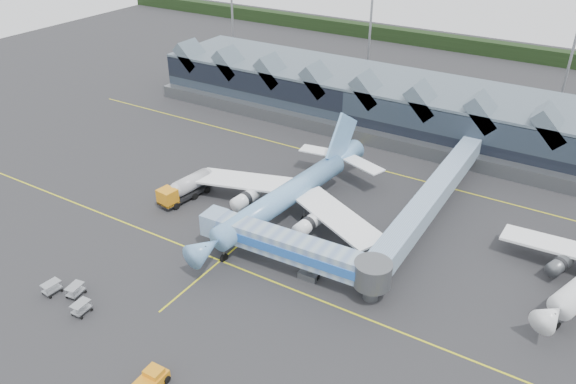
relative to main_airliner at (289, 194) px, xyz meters
The scene contains 10 objects.
ground 7.95m from the main_airliner, 105.24° to the right, with size 260.00×260.00×0.00m, color #272729.
taxi_stripes 5.24m from the main_airliner, 119.88° to the left, with size 120.00×60.00×0.01m.
tree_line_far 103.25m from the main_airliner, 91.03° to the left, with size 260.00×4.00×4.00m, color black.
terminal 41.17m from the main_airliner, 99.67° to the left, with size 90.00×22.25×12.52m.
light_masts 59.85m from the main_airliner, 71.13° to the left, with size 132.40×42.56×22.45m.
main_airliner is the anchor object (origin of this frame).
jet_bridge 14.64m from the main_airliner, 52.09° to the right, with size 27.01×4.97×5.47m.
fuel_truck 17.25m from the main_airliner, 166.62° to the right, with size 4.07×10.75×3.57m.
pushback_tug 35.88m from the main_airliner, 81.69° to the right, with size 2.64×4.07×1.77m.
baggage_carts 33.46m from the main_airliner, 112.25° to the right, with size 7.65×4.16×1.55m.
Camera 1 is at (39.90, -55.40, 45.95)m, focal length 35.00 mm.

